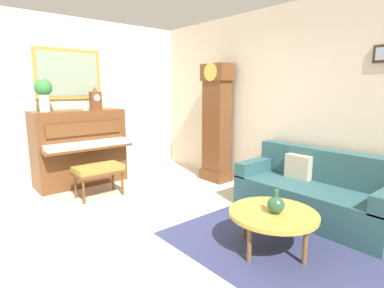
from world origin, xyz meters
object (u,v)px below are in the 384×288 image
at_px(flower_vase, 43,91).
at_px(green_jug, 276,205).
at_px(coffee_table, 273,215).
at_px(grandfather_clock, 216,126).
at_px(piano, 80,147).
at_px(mantel_clock, 96,99).
at_px(teacup, 86,109).
at_px(couch, 314,193).
at_px(piano_bench, 99,170).

distance_m(flower_vase, green_jug, 3.80).
xyz_separation_m(coffee_table, green_jug, (0.03, -0.01, 0.12)).
bearing_deg(grandfather_clock, piano, -125.10).
bearing_deg(flower_vase, grandfather_clock, 60.95).
xyz_separation_m(coffee_table, mantel_clock, (-3.43, -0.34, 1.06)).
bearing_deg(flower_vase, teacup, 80.74).
height_order(coffee_table, green_jug, green_jug).
height_order(grandfather_clock, couch, grandfather_clock).
bearing_deg(piano, couch, 27.93).
height_order(flower_vase, green_jug, flower_vase).
xyz_separation_m(piano, couch, (3.28, 1.74, -0.32)).
height_order(grandfather_clock, coffee_table, grandfather_clock).
bearing_deg(teacup, piano_bench, -10.84).
height_order(couch, mantel_clock, mantel_clock).
relative_size(mantel_clock, green_jug, 1.58).
relative_size(grandfather_clock, teacup, 17.50).
bearing_deg(teacup, green_jug, 9.26).
bearing_deg(teacup, couch, 27.28).
bearing_deg(piano_bench, coffee_table, 14.91).
distance_m(piano, mantel_clock, 0.86).
bearing_deg(piano_bench, couch, 35.85).
bearing_deg(teacup, coffee_table, 9.49).
relative_size(grandfather_clock, green_jug, 8.46).
xyz_separation_m(couch, green_jug, (0.18, -1.09, 0.18)).
distance_m(coffee_table, teacup, 3.50).
bearing_deg(grandfather_clock, piano_bench, -104.96).
distance_m(grandfather_clock, couch, 2.06).
distance_m(piano, green_jug, 3.52).
bearing_deg(mantel_clock, grandfather_clock, 49.88).
height_order(coffee_table, mantel_clock, mantel_clock).
height_order(piano, piano_bench, piano).
height_order(piano, flower_vase, flower_vase).
bearing_deg(couch, flower_vase, -145.64).
bearing_deg(coffee_table, flower_vase, -161.33).
xyz_separation_m(flower_vase, teacup, (0.10, 0.60, -0.29)).
relative_size(piano, flower_vase, 2.48).
height_order(couch, green_jug, couch).
distance_m(couch, mantel_clock, 3.75).
distance_m(teacup, green_jug, 3.50).
distance_m(piano, grandfather_clock, 2.36).
distance_m(coffee_table, green_jug, 0.12).
bearing_deg(piano_bench, green_jug, 14.56).
height_order(piano, teacup, teacup).
distance_m(piano_bench, grandfather_clock, 2.09).
relative_size(piano, piano_bench, 2.06).
bearing_deg(flower_vase, coffee_table, 18.67).
xyz_separation_m(couch, mantel_clock, (-3.28, -1.42, 1.12)).
xyz_separation_m(couch, teacup, (-3.18, -1.64, 0.97)).
bearing_deg(piano, mantel_clock, 89.47).
xyz_separation_m(piano, green_jug, (3.46, 0.65, -0.15)).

